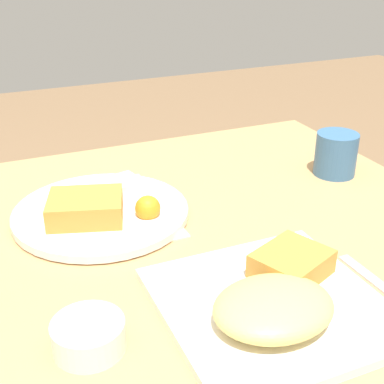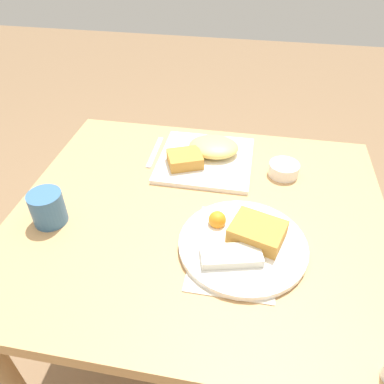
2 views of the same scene
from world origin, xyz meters
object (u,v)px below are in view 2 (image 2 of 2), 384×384
Objects in this scene: sauce_ramekin at (284,169)px; plate_square_near at (206,155)px; butter_knife at (155,152)px; plate_oval_far at (244,241)px; coffee_mug at (48,208)px.

plate_square_near is at bearing -7.48° from sauce_ramekin.
butter_knife is at bearing -6.47° from sauce_ramekin.
plate_oval_far is 3.46× the size of coffee_mug.
coffee_mug is at bearing -28.02° from butter_knife.
plate_square_near is 0.37m from plate_oval_far.
coffee_mug reaches higher than plate_square_near.
plate_square_near is 3.22× the size of coffee_mug.
plate_square_near is at bearing 83.77° from butter_knife.
plate_oval_far is at bearing 112.70° from plate_square_near.
sauce_ramekin is at bearing 82.36° from butter_knife.
plate_oval_far is 1.73× the size of butter_knife.
sauce_ramekin is 1.00× the size of coffee_mug.
coffee_mug is (0.18, 0.36, 0.04)m from butter_knife.
plate_square_near is 0.17m from butter_knife.
plate_square_near is 0.93× the size of plate_oval_far.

